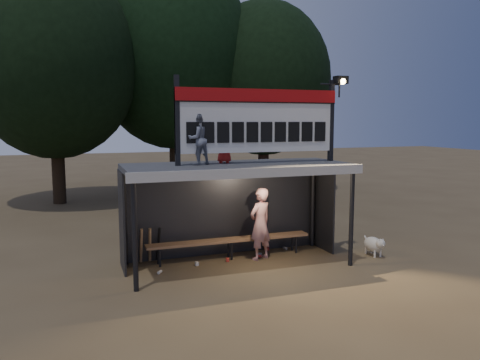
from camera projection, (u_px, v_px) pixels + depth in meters
name	position (u px, v px, depth m)	size (l,w,h in m)	color
ground	(238.00, 265.00, 10.68)	(80.00, 80.00, 0.00)	brown
player	(260.00, 224.00, 11.03)	(0.62, 0.41, 1.71)	silver
child_a	(197.00, 139.00, 10.06)	(0.54, 0.42, 1.11)	slate
child_b	(224.00, 144.00, 10.53)	(0.41, 0.27, 0.84)	#A51D19
dugout_shelter	(234.00, 184.00, 10.68)	(5.10, 2.08, 2.32)	#39393C
scoreboard_assembly	(261.00, 118.00, 10.44)	(4.10, 0.27, 1.99)	black
bench	(230.00, 241.00, 11.14)	(4.00, 0.35, 0.48)	#976B47
tree_left	(53.00, 62.00, 17.98)	(6.46, 6.46, 9.27)	black
tree_mid	(173.00, 56.00, 20.98)	(7.22, 7.22, 10.36)	black
tree_right	(264.00, 79.00, 21.51)	(6.08, 6.08, 8.72)	#311E16
dog	(374.00, 244.00, 11.38)	(0.36, 0.81, 0.49)	beige
bats	(150.00, 245.00, 10.77)	(0.48, 0.33, 0.84)	#A0734B
litter	(239.00, 257.00, 11.15)	(3.46, 1.01, 0.08)	#A9231D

